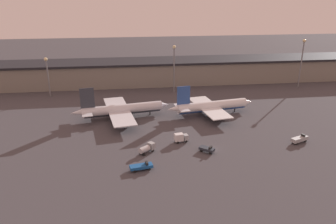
{
  "coord_description": "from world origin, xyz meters",
  "views": [
    {
      "loc": [
        -28.59,
        -100.92,
        53.11
      ],
      "look_at": [
        -12.63,
        23.99,
        6.0
      ],
      "focal_mm": 35.0,
      "sensor_mm": 36.0,
      "label": 1
    }
  ],
  "objects_px": {
    "service_vehicle_1": "(300,139)",
    "service_vehicle_0": "(141,166)",
    "service_vehicle_2": "(207,149)",
    "airplane_0": "(121,110)",
    "service_vehicle_3": "(147,148)",
    "service_vehicle_4": "(181,137)",
    "airplane_1": "(211,106)"
  },
  "relations": [
    {
      "from": "service_vehicle_0",
      "to": "service_vehicle_1",
      "type": "relative_size",
      "value": 1.02
    },
    {
      "from": "service_vehicle_2",
      "to": "airplane_0",
      "type": "bearing_deg",
      "value": 168.5
    },
    {
      "from": "airplane_1",
      "to": "service_vehicle_0",
      "type": "bearing_deg",
      "value": -136.09
    },
    {
      "from": "airplane_1",
      "to": "service_vehicle_3",
      "type": "height_order",
      "value": "airplane_1"
    },
    {
      "from": "airplane_0",
      "to": "service_vehicle_2",
      "type": "distance_m",
      "value": 47.27
    },
    {
      "from": "service_vehicle_0",
      "to": "service_vehicle_2",
      "type": "distance_m",
      "value": 24.98
    },
    {
      "from": "service_vehicle_1",
      "to": "service_vehicle_4",
      "type": "bearing_deg",
      "value": 150.22
    },
    {
      "from": "service_vehicle_1",
      "to": "service_vehicle_4",
      "type": "height_order",
      "value": "service_vehicle_4"
    },
    {
      "from": "service_vehicle_2",
      "to": "service_vehicle_4",
      "type": "distance_m",
      "value": 11.97
    },
    {
      "from": "service_vehicle_2",
      "to": "service_vehicle_4",
      "type": "bearing_deg",
      "value": 170.48
    },
    {
      "from": "airplane_1",
      "to": "service_vehicle_0",
      "type": "distance_m",
      "value": 56.57
    },
    {
      "from": "airplane_0",
      "to": "service_vehicle_4",
      "type": "bearing_deg",
      "value": -61.09
    },
    {
      "from": "service_vehicle_0",
      "to": "service_vehicle_3",
      "type": "relative_size",
      "value": 1.22
    },
    {
      "from": "service_vehicle_2",
      "to": "service_vehicle_4",
      "type": "relative_size",
      "value": 1.04
    },
    {
      "from": "airplane_0",
      "to": "service_vehicle_3",
      "type": "distance_m",
      "value": 35.79
    },
    {
      "from": "service_vehicle_1",
      "to": "service_vehicle_2",
      "type": "height_order",
      "value": "service_vehicle_1"
    },
    {
      "from": "service_vehicle_2",
      "to": "service_vehicle_3",
      "type": "relative_size",
      "value": 0.91
    },
    {
      "from": "service_vehicle_1",
      "to": "service_vehicle_2",
      "type": "distance_m",
      "value": 35.93
    },
    {
      "from": "service_vehicle_4",
      "to": "service_vehicle_0",
      "type": "bearing_deg",
      "value": -141.21
    },
    {
      "from": "service_vehicle_1",
      "to": "service_vehicle_0",
      "type": "bearing_deg",
      "value": 169.63
    },
    {
      "from": "service_vehicle_4",
      "to": "airplane_1",
      "type": "bearing_deg",
      "value": 45.08
    },
    {
      "from": "service_vehicle_1",
      "to": "service_vehicle_3",
      "type": "height_order",
      "value": "service_vehicle_3"
    },
    {
      "from": "service_vehicle_3",
      "to": "airplane_1",
      "type": "bearing_deg",
      "value": 9.49
    },
    {
      "from": "service_vehicle_3",
      "to": "airplane_0",
      "type": "bearing_deg",
      "value": 66.49
    },
    {
      "from": "service_vehicle_1",
      "to": "service_vehicle_3",
      "type": "distance_m",
      "value": 56.59
    },
    {
      "from": "service_vehicle_3",
      "to": "service_vehicle_4",
      "type": "relative_size",
      "value": 1.15
    },
    {
      "from": "service_vehicle_3",
      "to": "service_vehicle_1",
      "type": "bearing_deg",
      "value": -36.83
    },
    {
      "from": "service_vehicle_1",
      "to": "service_vehicle_4",
      "type": "relative_size",
      "value": 1.37
    },
    {
      "from": "airplane_0",
      "to": "service_vehicle_4",
      "type": "relative_size",
      "value": 8.11
    },
    {
      "from": "airplane_0",
      "to": "service_vehicle_0",
      "type": "bearing_deg",
      "value": -91.4
    },
    {
      "from": "airplane_1",
      "to": "service_vehicle_4",
      "type": "distance_m",
      "value": 32.83
    },
    {
      "from": "airplane_1",
      "to": "service_vehicle_0",
      "type": "relative_size",
      "value": 5.5
    }
  ]
}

